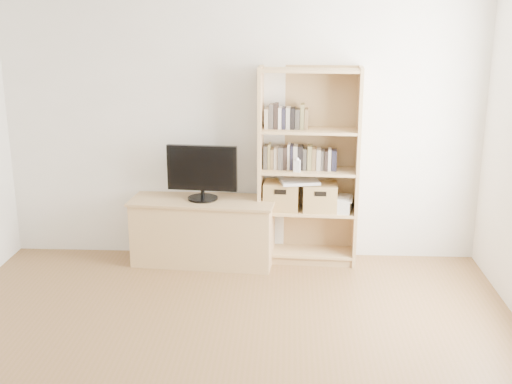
# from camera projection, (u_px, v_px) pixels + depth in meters

# --- Properties ---
(back_wall) EXTENTS (4.50, 0.02, 2.60)m
(back_wall) POSITION_uv_depth(u_px,v_px,m) (242.00, 123.00, 6.02)
(back_wall) COLOR silver
(back_wall) RESTS_ON floor
(tv_stand) EXTENTS (1.34, 0.60, 0.60)m
(tv_stand) POSITION_uv_depth(u_px,v_px,m) (204.00, 232.00, 6.08)
(tv_stand) COLOR tan
(tv_stand) RESTS_ON floor
(bookshelf) EXTENTS (0.94, 0.38, 1.85)m
(bookshelf) POSITION_uv_depth(u_px,v_px,m) (309.00, 167.00, 5.93)
(bookshelf) COLOR tan
(bookshelf) RESTS_ON floor
(television) EXTENTS (0.66, 0.11, 0.51)m
(television) POSITION_uv_depth(u_px,v_px,m) (202.00, 172.00, 5.92)
(television) COLOR black
(television) RESTS_ON tv_stand
(books_row_mid) EXTENTS (0.76, 0.22, 0.20)m
(books_row_mid) POSITION_uv_depth(u_px,v_px,m) (309.00, 159.00, 5.93)
(books_row_mid) COLOR #3F3A33
(books_row_mid) RESTS_ON bookshelf
(books_row_upper) EXTENTS (0.35, 0.15, 0.18)m
(books_row_upper) POSITION_uv_depth(u_px,v_px,m) (287.00, 119.00, 5.85)
(books_row_upper) COLOR #3F3A33
(books_row_upper) RESTS_ON bookshelf
(baby_monitor) EXTENTS (0.07, 0.05, 0.11)m
(baby_monitor) POSITION_uv_depth(u_px,v_px,m) (297.00, 166.00, 5.84)
(baby_monitor) COLOR white
(baby_monitor) RESTS_ON bookshelf
(basket_left) EXTENTS (0.34, 0.29, 0.27)m
(basket_left) POSITION_uv_depth(u_px,v_px,m) (282.00, 196.00, 6.03)
(basket_left) COLOR #9B7C46
(basket_left) RESTS_ON bookshelf
(basket_right) EXTENTS (0.32, 0.26, 0.26)m
(basket_right) POSITION_uv_depth(u_px,v_px,m) (320.00, 197.00, 5.99)
(basket_right) COLOR #9B7C46
(basket_right) RESTS_ON bookshelf
(laptop) EXTENTS (0.39, 0.31, 0.03)m
(laptop) POSITION_uv_depth(u_px,v_px,m) (299.00, 181.00, 5.96)
(laptop) COLOR silver
(laptop) RESTS_ON basket_left
(magazine_stack) EXTENTS (0.22, 0.28, 0.12)m
(magazine_stack) POSITION_uv_depth(u_px,v_px,m) (342.00, 205.00, 5.99)
(magazine_stack) COLOR beige
(magazine_stack) RESTS_ON bookshelf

